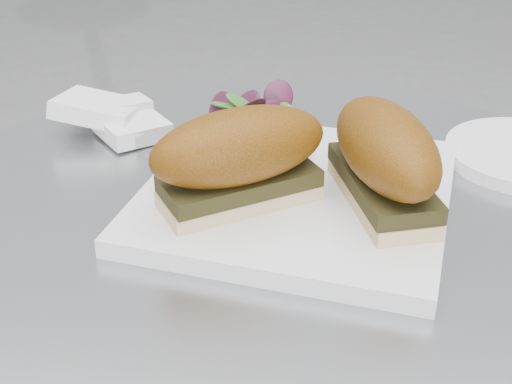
{
  "coord_description": "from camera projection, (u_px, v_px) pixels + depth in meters",
  "views": [
    {
      "loc": [
        0.03,
        -0.47,
        1.04
      ],
      "look_at": [
        -0.02,
        0.01,
        0.77
      ],
      "focal_mm": 50.0,
      "sensor_mm": 36.0,
      "label": 1
    }
  ],
  "objects": [
    {
      "name": "sandwich_right",
      "position": [
        385.0,
        156.0,
        0.56
      ],
      "size": [
        0.11,
        0.16,
        0.08
      ],
      "rotation": [
        0.0,
        0.0,
        -1.26
      ],
      "color": "beige",
      "rests_on": "plate"
    },
    {
      "name": "salad",
      "position": [
        248.0,
        120.0,
        0.66
      ],
      "size": [
        0.1,
        0.1,
        0.05
      ],
      "primitive_type": null,
      "color": "#4F862C",
      "rests_on": "plate"
    },
    {
      "name": "plate",
      "position": [
        297.0,
        194.0,
        0.61
      ],
      "size": [
        0.29,
        0.29,
        0.02
      ],
      "primitive_type": "cube",
      "rotation": [
        0.0,
        0.0,
        -0.18
      ],
      "color": "white",
      "rests_on": "table"
    },
    {
      "name": "napkin",
      "position": [
        116.0,
        124.0,
        0.73
      ],
      "size": [
        0.14,
        0.14,
        0.02
      ],
      "primitive_type": null,
      "rotation": [
        0.0,
        0.0,
        -0.36
      ],
      "color": "white",
      "rests_on": "table"
    },
    {
      "name": "sandwich_left",
      "position": [
        239.0,
        156.0,
        0.56
      ],
      "size": [
        0.16,
        0.14,
        0.08
      ],
      "rotation": [
        0.0,
        0.0,
        0.57
      ],
      "color": "beige",
      "rests_on": "plate"
    }
  ]
}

